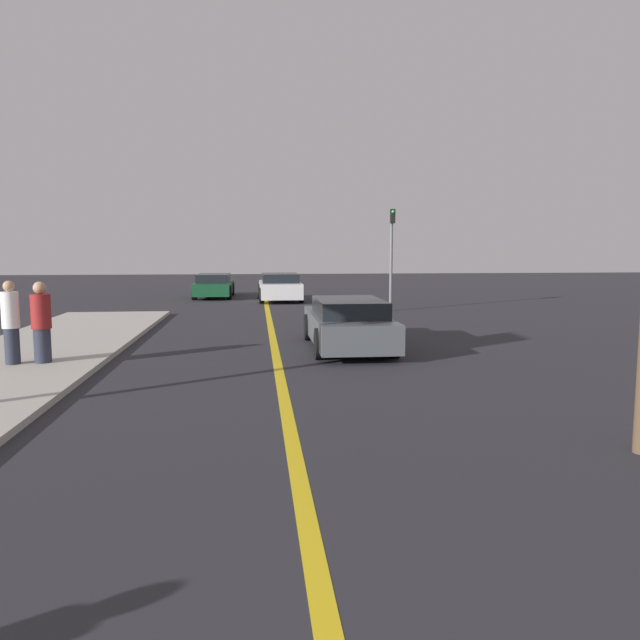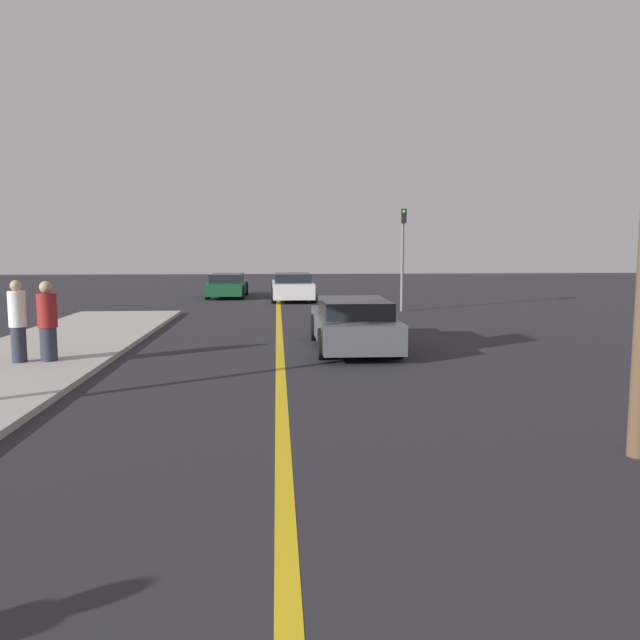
% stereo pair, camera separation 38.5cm
% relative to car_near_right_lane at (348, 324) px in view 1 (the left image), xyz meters
% --- Properties ---
extents(road_center_line, '(0.20, 60.00, 0.01)m').
position_rel_car_near_right_lane_xyz_m(road_center_line, '(-1.83, 2.06, -0.63)').
color(road_center_line, gold).
rests_on(road_center_line, ground_plane).
extents(car_near_right_lane, '(1.94, 4.78, 1.26)m').
position_rel_car_near_right_lane_xyz_m(car_near_right_lane, '(0.00, 0.00, 0.00)').
color(car_near_right_lane, '#4C5156').
rests_on(car_near_right_lane, ground_plane).
extents(car_ahead_center, '(2.05, 4.20, 1.31)m').
position_rel_car_near_right_lane_xyz_m(car_ahead_center, '(-1.15, 14.16, 0.02)').
color(car_ahead_center, silver).
rests_on(car_ahead_center, ground_plane).
extents(car_far_distant, '(1.95, 4.31, 1.21)m').
position_rel_car_near_right_lane_xyz_m(car_far_distant, '(-4.40, 16.47, -0.03)').
color(car_far_distant, '#144728').
rests_on(car_far_distant, ground_plane).
extents(pedestrian_mid_group, '(0.35, 0.35, 1.73)m').
position_rel_car_near_right_lane_xyz_m(pedestrian_mid_group, '(-7.33, -1.98, 0.36)').
color(pedestrian_mid_group, '#282D3D').
rests_on(pedestrian_mid_group, sidewalk_left).
extents(pedestrian_far_standing, '(0.41, 0.41, 1.71)m').
position_rel_car_near_right_lane_xyz_m(pedestrian_far_standing, '(-6.76, -1.86, 0.33)').
color(pedestrian_far_standing, '#282D3D').
rests_on(pedestrian_far_standing, sidewalk_left).
extents(traffic_light, '(0.18, 0.40, 4.01)m').
position_rel_car_near_right_lane_xyz_m(traffic_light, '(3.07, 9.04, 1.83)').
color(traffic_light, slate).
rests_on(traffic_light, ground_plane).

